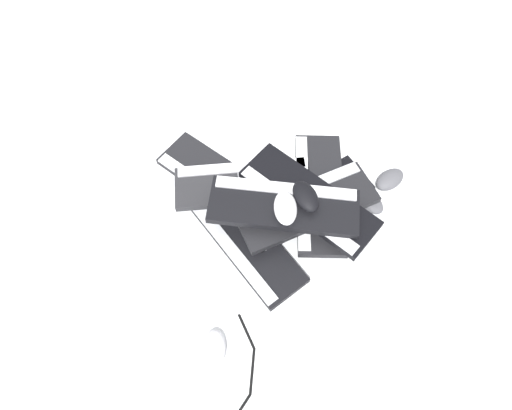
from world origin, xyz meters
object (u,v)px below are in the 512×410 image
keyboard_3 (243,183)px  mouse_3 (248,184)px  keyboard_1 (219,181)px  mouse_5 (369,201)px  mouse_1 (214,349)px  mouse_6 (306,198)px  keyboard_0 (308,203)px  keyboard_5 (306,206)px  keyboard_4 (319,193)px  mouse_4 (285,208)px  mouse_7 (252,178)px  keyboard_7 (284,206)px  keyboard_6 (308,199)px  mouse_0 (263,231)px  keyboard_2 (245,241)px  mouse_2 (390,179)px

keyboard_3 → mouse_3: size_ratio=4.12×
keyboard_1 → mouse_5: size_ratio=3.92×
mouse_1 → mouse_6: bearing=148.7°
keyboard_0 → keyboard_5: bearing=-118.3°
keyboard_4 → mouse_4: bearing=-145.6°
keyboard_1 → keyboard_4: 0.33m
keyboard_1 → mouse_7: size_ratio=3.92×
keyboard_7 → mouse_4: (-0.00, -0.02, 0.04)m
keyboard_6 → mouse_3: bearing=147.8°
keyboard_6 → keyboard_7: (-0.08, -0.02, 0.03)m
mouse_7 → mouse_6: bearing=-173.0°
keyboard_1 → keyboard_5: keyboard_5 is taller
keyboard_1 → mouse_4: bearing=-53.6°
mouse_0 → mouse_3: bearing=12.4°
mouse_3 → mouse_0: bearing=59.9°
mouse_6 → mouse_3: bearing=35.3°
mouse_5 → keyboard_2: bearing=70.8°
keyboard_4 → keyboard_7: (-0.14, -0.07, 0.09)m
keyboard_6 → mouse_2: (0.30, 0.06, -0.08)m
keyboard_4 → keyboard_6: bearing=-138.6°
mouse_4 → mouse_7: size_ratio=1.00×
keyboard_7 → mouse_6: size_ratio=4.23×
mouse_2 → mouse_4: 0.43m
mouse_1 → mouse_5: (0.57, 0.36, 0.00)m
mouse_0 → keyboard_4: bearing=-57.1°
keyboard_0 → keyboard_3: (-0.19, 0.10, 0.03)m
keyboard_0 → keyboard_4: size_ratio=1.01×
keyboard_0 → keyboard_6: size_ratio=1.06×
keyboard_7 → mouse_4: bearing=-98.3°
mouse_1 → keyboard_6: bearing=149.4°
keyboard_2 → mouse_4: 0.20m
keyboard_6 → mouse_6: 0.08m
keyboard_1 → keyboard_7: bearing=-49.7°
keyboard_1 → keyboard_3: 0.09m
keyboard_1 → mouse_1: 0.55m
keyboard_5 → mouse_7: bearing=139.2°
mouse_2 → mouse_3: (-0.47, 0.04, 0.06)m
keyboard_3 → mouse_3: mouse_3 is taller
keyboard_0 → mouse_6: mouse_6 is taller
mouse_6 → keyboard_0: bearing=-43.0°
keyboard_4 → keyboard_5: (-0.06, -0.05, 0.03)m
mouse_5 → keyboard_0: bearing=53.1°
keyboard_4 → keyboard_1: bearing=157.5°
keyboard_3 → mouse_7: (0.03, -0.01, 0.04)m
keyboard_5 → mouse_4: mouse_4 is taller
mouse_3 → keyboard_1: bearing=-74.2°
keyboard_5 → mouse_6: mouse_6 is taller
keyboard_6 → mouse_5: 0.23m
mouse_0 → mouse_5: mouse_0 is taller
mouse_2 → keyboard_5: bearing=166.1°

